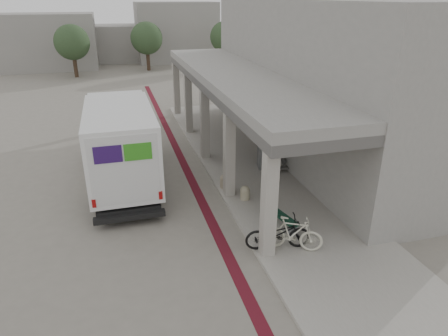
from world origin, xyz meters
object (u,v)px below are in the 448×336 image
object	(u,v)px
fedex_truck	(121,141)
bicycle_black	(278,233)
bench	(281,217)
bicycle_cream	(293,234)
utility_cabinet	(264,156)

from	to	relation	value
fedex_truck	bicycle_black	xyz separation A→B (m)	(4.20, -6.39, -1.14)
bench	fedex_truck	bearing A→B (deg)	119.38
fedex_truck	bicycle_cream	world-z (taller)	fedex_truck
bench	bicycle_cream	xyz separation A→B (m)	(-0.21, -1.38, 0.26)
fedex_truck	bicycle_cream	xyz separation A→B (m)	(4.61, -6.55, -1.11)
bicycle_black	utility_cabinet	bearing A→B (deg)	-7.68
fedex_truck	bicycle_black	size ratio (longest dim) A/B	3.98
bench	bicycle_cream	bearing A→B (deg)	-112.35
bicycle_black	fedex_truck	bearing A→B (deg)	42.62
fedex_truck	bicycle_black	distance (m)	7.73
utility_cabinet	bicycle_cream	bearing A→B (deg)	-91.16
bench	bicycle_black	world-z (taller)	bicycle_black
bicycle_black	bicycle_cream	world-z (taller)	bicycle_cream
utility_cabinet	bicycle_cream	size ratio (longest dim) A/B	0.63
utility_cabinet	bicycle_black	xyz separation A→B (m)	(-1.80, -5.90, -0.05)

